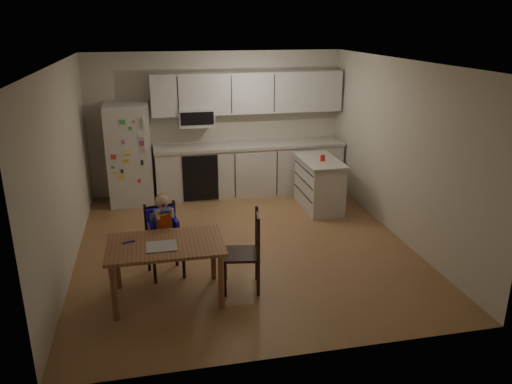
{
  "coord_description": "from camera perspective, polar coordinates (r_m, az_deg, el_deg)",
  "views": [
    {
      "loc": [
        -1.16,
        -6.27,
        2.98
      ],
      "look_at": [
        0.05,
        -0.6,
        0.99
      ],
      "focal_mm": 35.0,
      "sensor_mm": 36.0,
      "label": 1
    }
  ],
  "objects": [
    {
      "name": "chair_booster",
      "position": [
        6.16,
        -10.59,
        -3.83
      ],
      "size": [
        0.46,
        0.46,
        1.04
      ],
      "rotation": [
        0.0,
        0.0,
        0.19
      ],
      "color": "black",
      "rests_on": "ground"
    },
    {
      "name": "room",
      "position": [
        7.07,
        -2.21,
        4.76
      ],
      "size": [
        4.52,
        5.01,
        2.51
      ],
      "color": "#986E43",
      "rests_on": "ground"
    },
    {
      "name": "dining_table",
      "position": [
        5.61,
        -10.26,
        -6.61
      ],
      "size": [
        1.27,
        0.81,
        0.68
      ],
      "color": "brown",
      "rests_on": "ground"
    },
    {
      "name": "kitchen_run",
      "position": [
        8.93,
        -0.96,
        5.33
      ],
      "size": [
        3.37,
        0.62,
        2.15
      ],
      "color": "silver",
      "rests_on": "ground"
    },
    {
      "name": "red_cup",
      "position": [
        8.14,
        7.63,
        3.88
      ],
      "size": [
        0.08,
        0.08,
        0.1
      ],
      "primitive_type": "cylinder",
      "color": "red",
      "rests_on": "kitchen_island"
    },
    {
      "name": "napkin",
      "position": [
        5.49,
        -10.76,
        -6.13
      ],
      "size": [
        0.33,
        0.28,
        0.01
      ],
      "primitive_type": "cube",
      "color": "#A1A1A5",
      "rests_on": "dining_table"
    },
    {
      "name": "kitchen_island",
      "position": [
        8.35,
        7.23,
        0.96
      ],
      "size": [
        0.59,
        1.13,
        0.84
      ],
      "color": "silver",
      "rests_on": "ground"
    },
    {
      "name": "chair_side",
      "position": [
        5.76,
        -0.78,
        -6.18
      ],
      "size": [
        0.48,
        0.48,
        0.95
      ],
      "rotation": [
        0.0,
        0.0,
        -1.73
      ],
      "color": "black",
      "rests_on": "ground"
    },
    {
      "name": "toddler_spoon",
      "position": [
        5.66,
        -14.49,
        -5.59
      ],
      "size": [
        0.12,
        0.06,
        0.02
      ],
      "primitive_type": "cylinder",
      "rotation": [
        0.0,
        1.57,
        0.35
      ],
      "color": "#2314C9",
      "rests_on": "dining_table"
    },
    {
      "name": "refrigerator",
      "position": [
        8.7,
        -14.26,
        4.19
      ],
      "size": [
        0.72,
        0.7,
        1.7
      ],
      "primitive_type": "cube",
      "color": "silver",
      "rests_on": "ground"
    }
  ]
}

